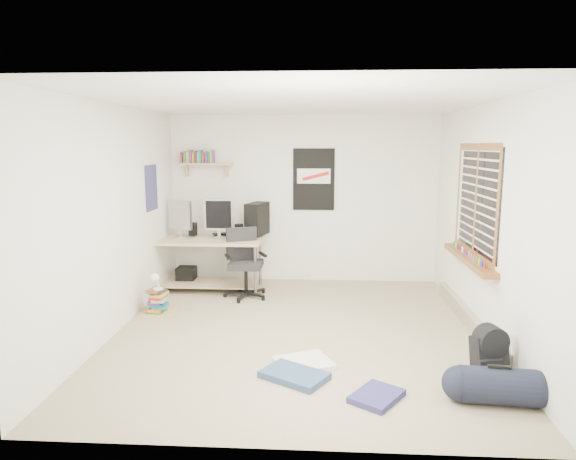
# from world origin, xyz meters

# --- Properties ---
(floor) EXTENTS (4.00, 4.50, 0.01)m
(floor) POSITION_xyz_m (0.00, 0.00, -0.01)
(floor) COLOR gray
(floor) RESTS_ON ground
(ceiling) EXTENTS (4.00, 4.50, 0.01)m
(ceiling) POSITION_xyz_m (0.00, 0.00, 2.50)
(ceiling) COLOR white
(ceiling) RESTS_ON ground
(back_wall) EXTENTS (4.00, 0.01, 2.50)m
(back_wall) POSITION_xyz_m (0.00, 2.25, 1.25)
(back_wall) COLOR silver
(back_wall) RESTS_ON ground
(left_wall) EXTENTS (0.01, 4.50, 2.50)m
(left_wall) POSITION_xyz_m (-2.00, 0.00, 1.25)
(left_wall) COLOR silver
(left_wall) RESTS_ON ground
(right_wall) EXTENTS (0.01, 4.50, 2.50)m
(right_wall) POSITION_xyz_m (2.00, 0.00, 1.25)
(right_wall) COLOR silver
(right_wall) RESTS_ON ground
(desk) EXTENTS (1.67, 0.76, 0.76)m
(desk) POSITION_xyz_m (-1.40, 1.62, 0.36)
(desk) COLOR tan
(desk) RESTS_ON floor
(monitor_left) EXTENTS (0.39, 0.24, 0.42)m
(monitor_left) POSITION_xyz_m (-1.75, 1.71, 0.97)
(monitor_left) COLOR #AFAFB4
(monitor_left) RESTS_ON desk
(monitor_right) EXTENTS (0.41, 0.12, 0.45)m
(monitor_right) POSITION_xyz_m (-1.19, 1.67, 0.98)
(monitor_right) COLOR #A8A9AD
(monitor_right) RESTS_ON desk
(pc_tower) EXTENTS (0.34, 0.49, 0.47)m
(pc_tower) POSITION_xyz_m (-0.67, 1.92, 0.99)
(pc_tower) COLOR black
(pc_tower) RESTS_ON desk
(keyboard) EXTENTS (0.46, 0.32, 0.02)m
(keyboard) POSITION_xyz_m (-1.10, 1.92, 0.77)
(keyboard) COLOR black
(keyboard) RESTS_ON desk
(speaker_left) EXTENTS (0.12, 0.12, 0.19)m
(speaker_left) POSITION_xyz_m (-1.59, 1.79, 0.85)
(speaker_left) COLOR black
(speaker_left) RESTS_ON desk
(speaker_right) EXTENTS (0.12, 0.12, 0.18)m
(speaker_right) POSITION_xyz_m (-0.91, 1.74, 0.85)
(speaker_right) COLOR black
(speaker_right) RESTS_ON desk
(office_chair) EXTENTS (0.81, 0.81, 0.95)m
(office_chair) POSITION_xyz_m (-0.75, 1.29, 0.49)
(office_chair) COLOR black
(office_chair) RESTS_ON floor
(wall_shelf) EXTENTS (0.80, 0.22, 0.24)m
(wall_shelf) POSITION_xyz_m (-1.45, 2.14, 1.78)
(wall_shelf) COLOR tan
(wall_shelf) RESTS_ON back_wall
(poster_back_wall) EXTENTS (0.62, 0.03, 0.92)m
(poster_back_wall) POSITION_xyz_m (0.15, 2.23, 1.55)
(poster_back_wall) COLOR black
(poster_back_wall) RESTS_ON back_wall
(poster_left_wall) EXTENTS (0.02, 0.42, 0.60)m
(poster_left_wall) POSITION_xyz_m (-1.99, 1.20, 1.50)
(poster_left_wall) COLOR navy
(poster_left_wall) RESTS_ON left_wall
(window) EXTENTS (0.10, 1.50, 1.26)m
(window) POSITION_xyz_m (1.95, 0.30, 1.45)
(window) COLOR brown
(window) RESTS_ON right_wall
(baseboard_heater) EXTENTS (0.08, 2.50, 0.18)m
(baseboard_heater) POSITION_xyz_m (1.96, 0.30, 0.09)
(baseboard_heater) COLOR #B7B2A8
(baseboard_heater) RESTS_ON floor
(backpack) EXTENTS (0.33, 0.29, 0.38)m
(backpack) POSITION_xyz_m (1.75, -1.07, 0.20)
(backpack) COLOR black
(backpack) RESTS_ON floor
(duffel_bag) EXTENTS (0.33, 0.33, 0.59)m
(duffel_bag) POSITION_xyz_m (1.68, -1.52, 0.14)
(duffel_bag) COLOR black
(duffel_bag) RESTS_ON floor
(tshirt) EXTENTS (0.63, 0.59, 0.04)m
(tshirt) POSITION_xyz_m (0.10, -0.87, 0.02)
(tshirt) COLOR silver
(tshirt) RESTS_ON floor
(jeans_a) EXTENTS (0.67, 0.60, 0.06)m
(jeans_a) POSITION_xyz_m (0.03, -1.17, 0.03)
(jeans_a) COLOR navy
(jeans_a) RESTS_ON floor
(jeans_b) EXTENTS (0.51, 0.54, 0.05)m
(jeans_b) POSITION_xyz_m (0.72, -1.50, 0.03)
(jeans_b) COLOR navy
(jeans_b) RESTS_ON floor
(book_stack) EXTENTS (0.42, 0.35, 0.28)m
(book_stack) POSITION_xyz_m (-1.75, 0.53, 0.15)
(book_stack) COLOR brown
(book_stack) RESTS_ON floor
(desk_lamp) EXTENTS (0.16, 0.22, 0.20)m
(desk_lamp) POSITION_xyz_m (-1.73, 0.51, 0.38)
(desk_lamp) COLOR white
(desk_lamp) RESTS_ON book_stack
(subwoofer) EXTENTS (0.27, 0.27, 0.30)m
(subwoofer) POSITION_xyz_m (-1.71, 1.77, 0.14)
(subwoofer) COLOR black
(subwoofer) RESTS_ON floor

